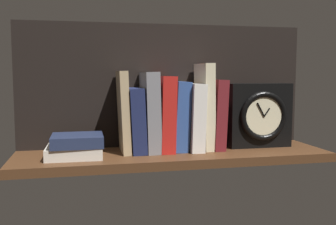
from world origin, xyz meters
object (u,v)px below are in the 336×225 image
object	(u,v)px
book_navy_bierce	(136,120)
book_cream_twain	(204,106)
book_red_requiem	(165,113)
book_white_catcher	(193,116)
book_tan_shortstories	(124,112)
book_blue_modern	(179,116)
framed_clock	(259,115)
book_maroon_dawkins	(215,114)
book_gray_chess	(150,112)
book_stack_side	(76,146)

from	to	relation	value
book_navy_bierce	book_cream_twain	bearing A→B (deg)	0.00
book_red_requiem	book_white_catcher	bearing A→B (deg)	0.00
book_navy_bierce	book_cream_twain	xyz separation A→B (cm)	(20.93, 0.00, 3.57)
book_tan_shortstories	book_blue_modern	bearing A→B (deg)	0.00
book_white_catcher	framed_clock	size ratio (longest dim) A/B	1.00
book_cream_twain	book_navy_bierce	bearing A→B (deg)	180.00
book_cream_twain	framed_clock	world-z (taller)	book_cream_twain
book_navy_bierce	book_maroon_dawkins	bearing A→B (deg)	0.00
book_red_requiem	book_cream_twain	xyz separation A→B (cm)	(12.35, 0.00, 1.86)
book_navy_bierce	book_white_catcher	distance (cm)	17.24
book_maroon_dawkins	book_white_catcher	bearing A→B (deg)	180.00
book_gray_chess	book_blue_modern	xyz separation A→B (cm)	(8.68, 0.00, -1.38)
book_gray_chess	book_white_catcher	world-z (taller)	book_gray_chess
book_navy_bierce	book_stack_side	xyz separation A→B (cm)	(-17.04, -4.63, -6.25)
book_navy_bierce	book_blue_modern	xyz separation A→B (cm)	(12.96, 0.00, 0.92)
book_white_catcher	book_stack_side	world-z (taller)	book_white_catcher
book_navy_bierce	book_gray_chess	world-z (taller)	book_gray_chess
book_tan_shortstories	book_cream_twain	bearing A→B (deg)	0.00
book_maroon_dawkins	book_stack_side	distance (cm)	42.31
book_maroon_dawkins	book_gray_chess	bearing A→B (deg)	180.00
book_maroon_dawkins	book_tan_shortstories	bearing A→B (deg)	180.00
book_navy_bierce	framed_clock	size ratio (longest dim) A/B	0.94
book_blue_modern	book_stack_side	distance (cm)	31.19
book_tan_shortstories	framed_clock	xyz separation A→B (cm)	(41.91, -1.02, -1.85)
book_maroon_dawkins	book_blue_modern	bearing A→B (deg)	180.00
book_blue_modern	book_maroon_dawkins	bearing A→B (deg)	0.00
book_red_requiem	book_navy_bierce	bearing A→B (deg)	180.00
book_red_requiem	book_blue_modern	bearing A→B (deg)	0.00
book_white_catcher	book_gray_chess	bearing A→B (deg)	180.00
book_stack_side	book_navy_bierce	bearing A→B (deg)	15.21
book_red_requiem	book_stack_side	distance (cm)	27.23
book_maroon_dawkins	book_stack_side	world-z (taller)	book_maroon_dawkins
book_tan_shortstories	book_gray_chess	bearing A→B (deg)	0.00
book_navy_bierce	book_stack_side	world-z (taller)	book_navy_bierce
book_tan_shortstories	book_stack_side	world-z (taller)	book_tan_shortstories
book_blue_modern	book_red_requiem	bearing A→B (deg)	180.00
book_navy_bierce	book_gray_chess	xyz separation A→B (cm)	(4.28, 0.00, 2.30)
book_cream_twain	book_maroon_dawkins	bearing A→B (deg)	0.00
book_navy_bierce	book_white_catcher	bearing A→B (deg)	0.00
book_tan_shortstories	book_blue_modern	world-z (taller)	book_tan_shortstories
book_cream_twain	framed_clock	size ratio (longest dim) A/B	1.30
book_tan_shortstories	book_red_requiem	bearing A→B (deg)	0.00
book_white_catcher	book_stack_side	xyz separation A→B (cm)	(-34.27, -4.63, -6.87)
book_gray_chess	book_stack_side	xyz separation A→B (cm)	(-21.32, -4.63, -8.55)
book_cream_twain	book_maroon_dawkins	distance (cm)	4.18
book_gray_chess	framed_clock	world-z (taller)	book_gray_chess
book_navy_bierce	book_blue_modern	world-z (taller)	book_blue_modern
book_navy_bierce	framed_clock	xyz separation A→B (cm)	(38.39, -1.02, 0.59)
book_red_requiem	book_cream_twain	size ratio (longest dim) A/B	0.86
book_cream_twain	framed_clock	bearing A→B (deg)	-3.36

